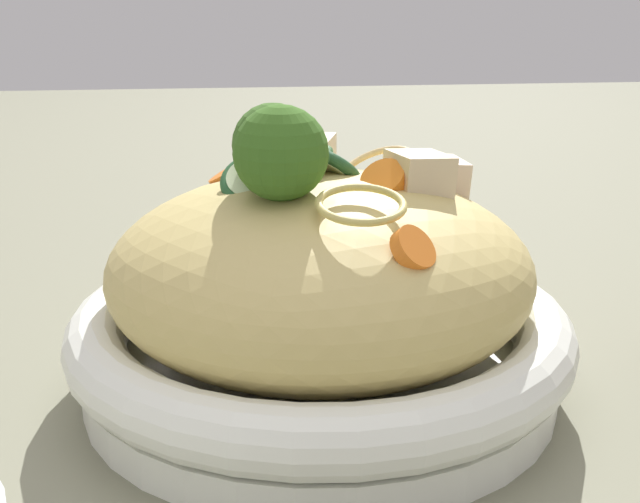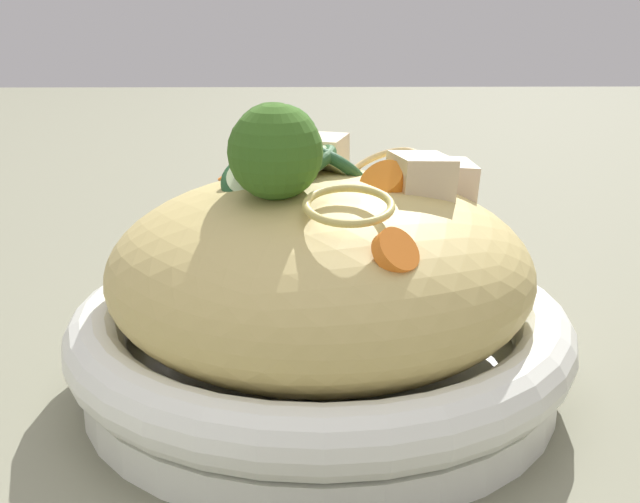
{
  "view_description": "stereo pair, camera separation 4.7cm",
  "coord_description": "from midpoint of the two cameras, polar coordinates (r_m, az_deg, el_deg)",
  "views": [
    {
      "loc": [
        0.05,
        0.44,
        0.23
      ],
      "look_at": [
        0.0,
        0.0,
        0.08
      ],
      "focal_mm": 46.37,
      "sensor_mm": 36.0,
      "label": 1
    },
    {
      "loc": [
        0.01,
        0.45,
        0.23
      ],
      "look_at": [
        0.0,
        0.0,
        0.08
      ],
      "focal_mm": 46.37,
      "sensor_mm": 36.0,
      "label": 2
    }
  ],
  "objects": [
    {
      "name": "zucchini_slices",
      "position": [
        0.47,
        -4.48,
        5.54
      ],
      "size": [
        0.1,
        0.08,
        0.03
      ],
      "color": "beige",
      "rests_on": "serving_bowl"
    },
    {
      "name": "serving_bowl",
      "position": [
        0.49,
        -2.76,
        -6.3
      ],
      "size": [
        0.29,
        0.29,
        0.06
      ],
      "color": "white",
      "rests_on": "ground_plane"
    },
    {
      "name": "ground_plane",
      "position": [
        0.5,
        -2.71,
        -9.28
      ],
      "size": [
        3.0,
        3.0,
        0.0
      ],
      "primitive_type": "plane",
      "color": "gray"
    },
    {
      "name": "noodle_heap",
      "position": [
        0.47,
        -2.83,
        -1.25
      ],
      "size": [
        0.24,
        0.24,
        0.12
      ],
      "color": "tan",
      "rests_on": "serving_bowl"
    },
    {
      "name": "broccoli_florets",
      "position": [
        0.44,
        -5.96,
        7.03
      ],
      "size": [
        0.06,
        0.1,
        0.06
      ],
      "color": "#A1BD73",
      "rests_on": "serving_bowl"
    },
    {
      "name": "chicken_chunks",
      "position": [
        0.5,
        1.49,
        5.6
      ],
      "size": [
        0.12,
        0.11,
        0.04
      ],
      "color": "beige",
      "rests_on": "serving_bowl"
    },
    {
      "name": "carrot_coins",
      "position": [
        0.45,
        -1.66,
        3.73
      ],
      "size": [
        0.12,
        0.16,
        0.04
      ],
      "color": "orange",
      "rests_on": "serving_bowl"
    }
  ]
}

